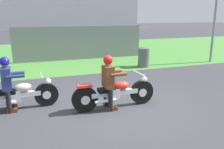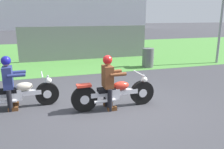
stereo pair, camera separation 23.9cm
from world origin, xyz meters
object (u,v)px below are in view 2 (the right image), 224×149
at_px(motorcycle_lead, 115,93).
at_px(rider_follow, 9,79).
at_px(trash_can, 148,58).
at_px(rider_lead, 108,78).
at_px(motorcycle_follow, 18,94).

distance_m(motorcycle_lead, rider_follow, 2.71).
bearing_deg(trash_can, motorcycle_lead, -125.54).
xyz_separation_m(rider_lead, trash_can, (3.18, 4.22, -0.38)).
distance_m(motorcycle_lead, rider_lead, 0.46).
bearing_deg(rider_lead, rider_follow, 161.95).
xyz_separation_m(rider_lead, motorcycle_follow, (-2.24, 0.73, -0.44)).
xyz_separation_m(motorcycle_lead, motorcycle_follow, (-2.41, 0.73, -0.01)).
relative_size(motorcycle_lead, rider_follow, 1.62).
bearing_deg(motorcycle_lead, rider_lead, 179.20).
xyz_separation_m(motorcycle_follow, trash_can, (5.43, 3.49, 0.06)).
xyz_separation_m(motorcycle_lead, rider_follow, (-2.58, 0.73, 0.41)).
bearing_deg(motorcycle_follow, trash_can, 31.58).
bearing_deg(trash_can, rider_lead, -127.02).
bearing_deg(motorcycle_follow, motorcycle_lead, -18.04).
distance_m(motorcycle_follow, trash_can, 6.45).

